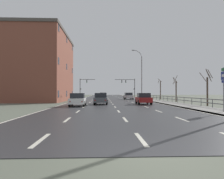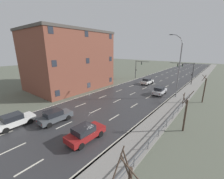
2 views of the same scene
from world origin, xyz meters
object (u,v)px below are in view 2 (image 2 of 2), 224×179
at_px(traffic_signal_right, 187,69).
at_px(car_mid_centre, 147,81).
at_px(brick_building, 69,60).
at_px(street_lamp_midground, 178,68).
at_px(car_far_left, 159,91).
at_px(car_far_right, 85,133).
at_px(car_near_left, 14,120).
at_px(car_near_right, 55,116).
at_px(traffic_signal_left, 138,67).

xyz_separation_m(traffic_signal_right, car_mid_centre, (-7.71, -6.36, -3.13)).
bearing_deg(brick_building, car_mid_centre, 46.69).
bearing_deg(street_lamp_midground, car_far_left, -176.61).
xyz_separation_m(car_far_right, car_mid_centre, (-5.56, 26.23, 0.00)).
distance_m(street_lamp_midground, brick_building, 23.44).
relative_size(car_near_left, car_mid_centre, 1.00).
distance_m(car_near_right, brick_building, 18.59).
height_order(street_lamp_midground, traffic_signal_right, street_lamp_midground).
xyz_separation_m(street_lamp_midground, car_near_right, (-9.09, -19.54, -4.83)).
bearing_deg(traffic_signal_left, brick_building, -111.24).
relative_size(street_lamp_midground, car_mid_centre, 2.77).
distance_m(traffic_signal_right, car_far_right, 32.82).
relative_size(car_near_right, car_far_left, 1.00).
height_order(traffic_signal_left, brick_building, brick_building).
bearing_deg(car_near_left, car_near_right, 50.88).
height_order(car_far_right, car_mid_centre, same).
distance_m(traffic_signal_left, car_near_left, 35.24).
height_order(car_mid_centre, car_far_left, same).
height_order(street_lamp_midground, car_mid_centre, street_lamp_midground).
height_order(car_near_right, car_mid_centre, same).
bearing_deg(car_far_left, brick_building, -160.56).
bearing_deg(traffic_signal_right, car_near_right, -103.82).
distance_m(car_mid_centre, brick_building, 20.26).
bearing_deg(brick_building, car_near_left, -56.37).
relative_size(car_far_right, car_near_left, 1.00).
distance_m(street_lamp_midground, car_far_left, 5.69).
relative_size(traffic_signal_left, brick_building, 0.32).
relative_size(traffic_signal_right, car_near_right, 1.42).
xyz_separation_m(street_lamp_midground, car_mid_centre, (-8.82, 6.57, -4.83)).
bearing_deg(car_mid_centre, traffic_signal_right, 41.46).
bearing_deg(car_near_right, car_far_left, 74.67).
xyz_separation_m(street_lamp_midground, traffic_signal_left, (-14.59, 11.90, -2.00)).
xyz_separation_m(traffic_signal_left, car_mid_centre, (5.77, -5.33, -2.84)).
relative_size(car_near_right, car_near_left, 1.00).
relative_size(car_near_right, car_mid_centre, 1.00).
bearing_deg(car_mid_centre, street_lamp_midground, -34.76).
height_order(car_far_right, car_near_left, same).
bearing_deg(traffic_signal_left, car_near_right, -80.08).
bearing_deg(traffic_signal_right, car_mid_centre, -140.49).
xyz_separation_m(car_far_right, car_far_left, (0.26, 19.48, 0.00)).
height_order(traffic_signal_right, brick_building, brick_building).
bearing_deg(car_mid_centre, car_far_right, -76.09).
relative_size(car_far_left, brick_building, 0.24).
bearing_deg(brick_building, car_near_right, -42.46).
height_order(car_far_right, car_near_right, same).
relative_size(car_mid_centre, car_far_left, 1.00).
xyz_separation_m(street_lamp_midground, car_near_left, (-11.83, -23.11, -4.83)).
bearing_deg(brick_building, street_lamp_midground, 18.88).
distance_m(traffic_signal_right, car_far_left, 13.61).
xyz_separation_m(car_far_right, car_near_right, (-5.83, 0.12, 0.00)).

